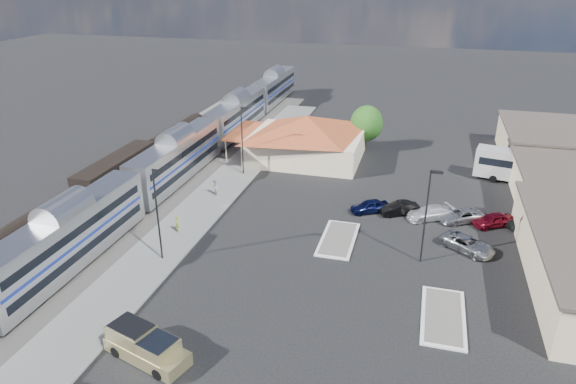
% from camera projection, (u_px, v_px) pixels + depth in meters
% --- Properties ---
extents(ground, '(280.00, 280.00, 0.00)m').
position_uv_depth(ground, '(294.00, 244.00, 50.03)').
color(ground, black).
rests_on(ground, ground).
extents(railbed, '(16.00, 100.00, 0.12)m').
position_uv_depth(railbed, '(143.00, 190.00, 62.12)').
color(railbed, '#4C4944').
rests_on(railbed, ground).
extents(platform, '(5.50, 92.00, 0.18)m').
position_uv_depth(platform, '(205.00, 204.00, 58.18)').
color(platform, gray).
rests_on(platform, ground).
extents(passenger_train, '(3.00, 104.00, 5.55)m').
position_uv_depth(passenger_train, '(177.00, 160.00, 63.50)').
color(passenger_train, silver).
rests_on(passenger_train, ground).
extents(freight_cars, '(2.80, 46.00, 4.00)m').
position_uv_depth(freight_cars, '(117.00, 174.00, 61.72)').
color(freight_cars, black).
rests_on(freight_cars, ground).
extents(station_depot, '(18.35, 12.24, 6.20)m').
position_uv_depth(station_depot, '(306.00, 137.00, 71.05)').
color(station_depot, beige).
rests_on(station_depot, ground).
extents(traffic_island_south, '(3.30, 7.50, 0.21)m').
position_uv_depth(traffic_island_south, '(338.00, 239.00, 50.79)').
color(traffic_island_south, silver).
rests_on(traffic_island_south, ground).
extents(traffic_island_north, '(3.30, 7.50, 0.21)m').
position_uv_depth(traffic_island_north, '(443.00, 316.00, 39.55)').
color(traffic_island_north, silver).
rests_on(traffic_island_north, ground).
extents(lamp_plat_s, '(1.08, 0.25, 9.00)m').
position_uv_depth(lamp_plat_s, '(158.00, 208.00, 45.20)').
color(lamp_plat_s, black).
rests_on(lamp_plat_s, ground).
extents(lamp_plat_n, '(1.08, 0.25, 9.00)m').
position_uv_depth(lamp_plat_n, '(243.00, 135.00, 64.62)').
color(lamp_plat_n, black).
rests_on(lamp_plat_n, ground).
extents(lamp_lot, '(1.08, 0.25, 9.00)m').
position_uv_depth(lamp_lot, '(428.00, 209.00, 44.96)').
color(lamp_lot, black).
rests_on(lamp_lot, ground).
extents(tree_depot, '(4.71, 4.71, 6.63)m').
position_uv_depth(tree_depot, '(367.00, 123.00, 74.16)').
color(tree_depot, '#382314').
rests_on(tree_depot, ground).
extents(pickup_truck, '(6.64, 4.00, 2.16)m').
position_uv_depth(pickup_truck, '(147.00, 347.00, 35.04)').
color(pickup_truck, tan).
rests_on(pickup_truck, ground).
extents(suv, '(5.61, 4.91, 1.44)m').
position_uv_depth(suv, '(468.00, 244.00, 48.61)').
color(suv, '#97999E').
rests_on(suv, ground).
extents(coach_bus, '(12.72, 5.13, 3.99)m').
position_uv_depth(coach_bus, '(529.00, 167.00, 62.92)').
color(coach_bus, silver).
rests_on(coach_bus, ground).
extents(person_a, '(0.55, 0.71, 1.71)m').
position_uv_depth(person_a, '(178.00, 224.00, 51.71)').
color(person_a, '#B3C03C').
rests_on(person_a, platform).
extents(person_b, '(0.92, 1.06, 1.87)m').
position_uv_depth(person_b, '(215.00, 187.00, 60.09)').
color(person_b, silver).
rests_on(person_b, platform).
extents(parked_car_a, '(4.55, 3.53, 1.45)m').
position_uv_depth(parked_car_a, '(370.00, 206.00, 56.25)').
color(parked_car_a, '#0B103A').
rests_on(parked_car_a, ground).
extents(parked_car_b, '(4.57, 3.33, 1.44)m').
position_uv_depth(parked_car_b, '(399.00, 208.00, 55.75)').
color(parked_car_b, black).
rests_on(parked_car_b, ground).
extents(parked_car_c, '(5.38, 4.24, 1.46)m').
position_uv_depth(parked_car_c, '(430.00, 213.00, 54.71)').
color(parked_car_c, white).
rests_on(parked_car_c, ground).
extents(parked_car_d, '(5.33, 4.38, 1.35)m').
position_uv_depth(parked_car_d, '(461.00, 216.00, 54.23)').
color(parked_car_d, gray).
rests_on(parked_car_d, ground).
extents(parked_car_e, '(4.61, 3.68, 1.47)m').
position_uv_depth(parked_car_e, '(493.00, 220.00, 53.17)').
color(parked_car_e, maroon).
rests_on(parked_car_e, ground).
extents(parked_car_f, '(4.11, 3.22, 1.30)m').
position_uv_depth(parked_car_f, '(526.00, 223.00, 52.69)').
color(parked_car_f, black).
rests_on(parked_car_f, ground).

